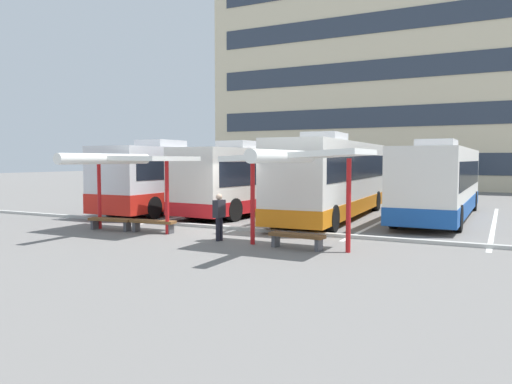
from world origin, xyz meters
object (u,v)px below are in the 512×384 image
Objects in this scene: bench_1 at (153,223)px; coach_bus_3 at (440,182)px; waiting_shelter_0 at (126,160)px; waiting_shelter_1 at (295,158)px; coach_bus_2 at (334,179)px; coach_bus_0 at (177,179)px; bench_2 at (297,237)px; bench_0 at (111,221)px; waiting_passenger_0 at (219,214)px; coach_bus_1 at (257,179)px.

coach_bus_3 is at bearing 47.12° from bench_1.
bench_1 is (0.90, 0.33, -2.29)m from waiting_shelter_0.
bench_1 is (-8.70, -9.37, -1.27)m from coach_bus_3.
bench_1 is 6.36m from waiting_shelter_1.
coach_bus_2 is 6.64× the size of bench_1.
coach_bus_2 reaches higher than coach_bus_0.
coach_bus_2 is 8.10m from bench_2.
coach_bus_0 is at bearing 119.48° from bench_1.
bench_1 is at bearing 20.33° from waiting_shelter_0.
coach_bus_2 is 9.78m from bench_0.
waiting_shelter_0 is 3.10× the size of waiting_passenger_0.
coach_bus_1 is at bearing 76.43° from bench_0.
waiting_shelter_1 is at bearing -90.00° from bench_2.
waiting_shelter_1 is 2.47× the size of bench_2.
coach_bus_3 is at bearing 45.31° from waiting_shelter_0.
coach_bus_2 is at bearing 79.75° from waiting_passenger_0.
waiting_passenger_0 is (-2.79, 0.35, -1.80)m from waiting_shelter_1.
waiting_passenger_0 reaches higher than bench_0.
waiting_shelter_1 is at bearing -105.58° from coach_bus_3.
coach_bus_3 reaches higher than waiting_shelter_0.
coach_bus_2 is at bearing 58.13° from bench_1.
waiting_passenger_0 is (3.97, -0.14, -1.75)m from waiting_shelter_0.
coach_bus_3 is 13.69m from waiting_shelter_0.
coach_bus_1 is 0.94× the size of coach_bus_3.
coach_bus_0 reaches higher than coach_bus_1.
coach_bus_1 reaches higher than bench_0.
waiting_shelter_1 is at bearing -4.20° from waiting_shelter_0.
bench_1 is (3.86, -6.83, -1.31)m from coach_bus_0.
waiting_shelter_0 is (-5.35, -7.49, 0.85)m from coach_bus_2.
bench_2 is at bearing -3.50° from bench_0.
waiting_passenger_0 is at bearing -3.04° from bench_0.
coach_bus_1 reaches higher than bench_2.
coach_bus_3 reaches higher than bench_1.
coach_bus_3 is (4.25, 2.21, -0.16)m from coach_bus_2.
waiting_shelter_1 is at bearing -80.01° from coach_bus_2.
bench_1 is 5.90m from bench_2.
bench_2 is at bearing -105.79° from coach_bus_3.
waiting_passenger_0 is (4.87, -0.26, 0.53)m from bench_0.
bench_1 is 1.15× the size of waiting_passenger_0.
bench_1 is at bearing -60.52° from coach_bus_0.
coach_bus_1 reaches higher than waiting_passenger_0.
waiting_shelter_1 is at bearing -7.23° from waiting_passenger_0.
coach_bus_1 is 4.35m from coach_bus_2.
bench_1 is (-0.18, -7.98, -1.31)m from coach_bus_1.
waiting_shelter_0 is at bearing -7.34° from bench_0.
waiting_shelter_0 is (-9.60, -9.71, 1.02)m from coach_bus_3.
coach_bus_0 is 12.36m from bench_2.
coach_bus_1 is 10.53m from waiting_shelter_1.
waiting_shelter_0 is at bearing 177.01° from bench_2.
waiting_passenger_0 is (-1.38, -7.64, -0.90)m from coach_bus_2.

